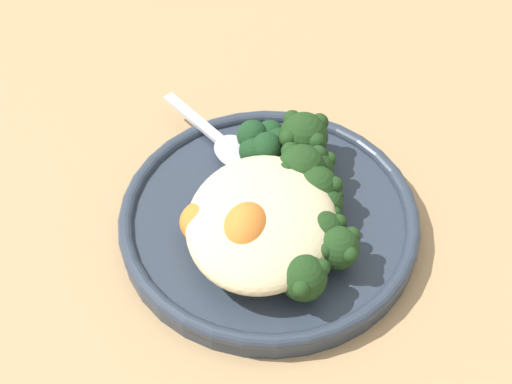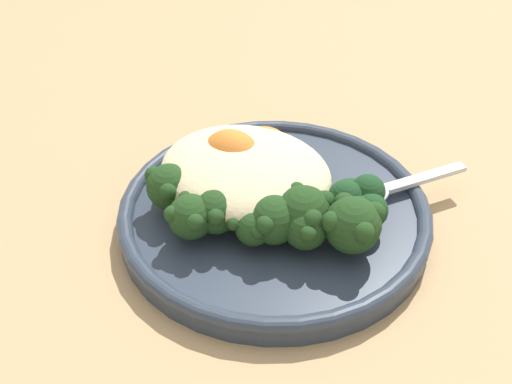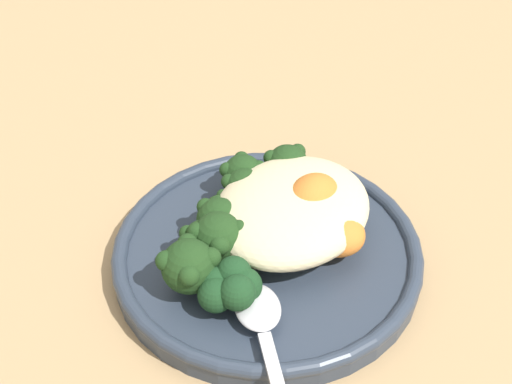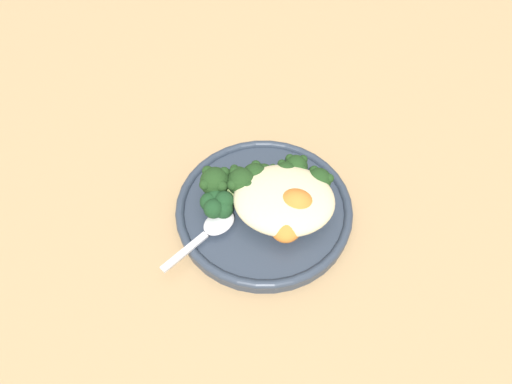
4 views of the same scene
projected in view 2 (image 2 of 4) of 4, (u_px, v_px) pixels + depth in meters
ground_plane at (272, 215)px, 0.56m from camera, size 4.00×4.00×0.00m
plate at (274, 215)px, 0.54m from camera, size 0.24×0.24×0.02m
quinoa_mound at (245, 173)px, 0.53m from camera, size 0.13×0.11×0.04m
broccoli_stalk_0 at (187, 187)px, 0.52m from camera, size 0.09×0.08×0.03m
broccoli_stalk_1 at (202, 213)px, 0.50m from camera, size 0.05×0.09×0.03m
broccoli_stalk_2 at (229, 205)px, 0.51m from camera, size 0.05×0.09×0.03m
broccoli_stalk_3 at (257, 218)px, 0.50m from camera, size 0.04×0.08×0.03m
broccoli_stalk_4 at (274, 215)px, 0.50m from camera, size 0.05×0.08×0.03m
broccoli_stalk_5 at (300, 221)px, 0.50m from camera, size 0.08×0.07×0.03m
broccoli_stalk_6 at (300, 209)px, 0.50m from camera, size 0.08×0.07×0.04m
broccoli_stalk_7 at (336, 217)px, 0.49m from camera, size 0.12×0.07×0.04m
sweet_potato_chunk_0 at (260, 152)px, 0.56m from camera, size 0.05×0.06×0.03m
sweet_potato_chunk_1 at (233, 168)px, 0.54m from camera, size 0.06×0.06×0.03m
sweet_potato_chunk_2 at (242, 165)px, 0.55m from camera, size 0.06×0.05×0.03m
sweet_potato_chunk_3 at (230, 161)px, 0.54m from camera, size 0.05×0.04×0.04m
kale_tuft at (358, 201)px, 0.51m from camera, size 0.04×0.05×0.03m
spoon at (372, 191)px, 0.54m from camera, size 0.09×0.10×0.01m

